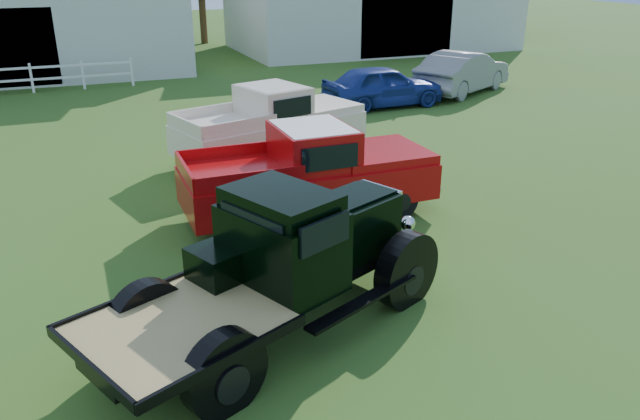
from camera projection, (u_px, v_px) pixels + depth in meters
name	position (u px, v px, depth m)	size (l,w,h in m)	color
ground	(336.00, 295.00, 10.44)	(120.00, 120.00, 0.00)	#355817
shed_right	(371.00, 4.00, 37.49)	(16.80, 9.20, 5.20)	#BBBDB4
vintage_flatbed	(277.00, 264.00, 9.06)	(5.59, 2.22, 2.22)	black
red_pickup	(308.00, 172.00, 13.26)	(5.53, 2.12, 2.02)	#A90A0C
white_pickup	(270.00, 124.00, 17.06)	(5.42, 2.10, 1.99)	beige
misc_car_blue	(383.00, 86.00, 23.17)	(1.84, 4.58, 1.56)	navy
misc_car_grey	(463.00, 72.00, 25.56)	(1.78, 5.12, 1.69)	gray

